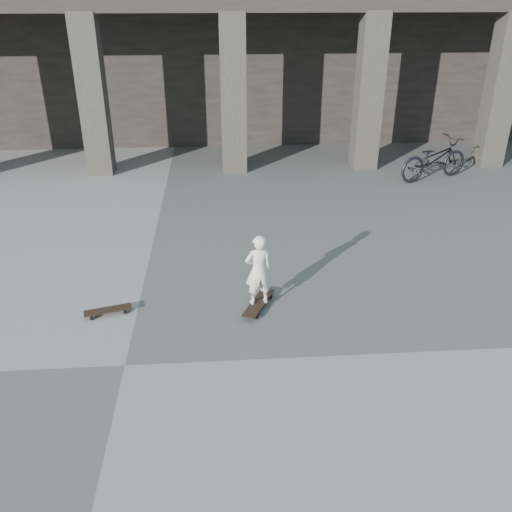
{
  "coord_description": "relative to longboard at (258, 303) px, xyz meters",
  "views": [
    {
      "loc": [
        1.31,
        -5.89,
        4.5
      ],
      "look_at": [
        1.88,
        1.82,
        0.65
      ],
      "focal_mm": 38.0,
      "sensor_mm": 36.0,
      "label": 1
    }
  ],
  "objects": [
    {
      "name": "child",
      "position": [
        0.0,
        0.0,
        0.59
      ],
      "size": [
        0.46,
        0.35,
        1.14
      ],
      "primitive_type": "imported",
      "rotation": [
        0.0,
        0.0,
        3.34
      ],
      "color": "silver",
      "rests_on": "longboard"
    },
    {
      "name": "ground",
      "position": [
        -1.88,
        -1.32,
        -0.07
      ],
      "size": [
        90.0,
        90.0,
        0.0
      ],
      "primitive_type": "plane",
      "color": "#50504E",
      "rests_on": "ground"
    },
    {
      "name": "colonnade",
      "position": [
        -1.88,
        12.44,
        2.96
      ],
      "size": [
        28.0,
        8.82,
        6.0
      ],
      "color": "black",
      "rests_on": "ground"
    },
    {
      "name": "skateboard_spare",
      "position": [
        -2.31,
        -0.03,
        -0.01
      ],
      "size": [
        0.74,
        0.37,
        0.08
      ],
      "rotation": [
        0.0,
        0.0,
        0.28
      ],
      "color": "black",
      "rests_on": "ground"
    },
    {
      "name": "longboard",
      "position": [
        0.0,
        0.0,
        0.0
      ],
      "size": [
        0.58,
        0.92,
        0.09
      ],
      "rotation": [
        0.0,
        0.0,
        1.13
      ],
      "color": "black",
      "rests_on": "ground"
    },
    {
      "name": "bicycle",
      "position": [
        5.0,
        5.98,
        0.47
      ],
      "size": [
        2.17,
        1.41,
        1.08
      ],
      "primitive_type": "imported",
      "rotation": [
        0.0,
        0.0,
        1.94
      ],
      "color": "black",
      "rests_on": "ground"
    }
  ]
}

